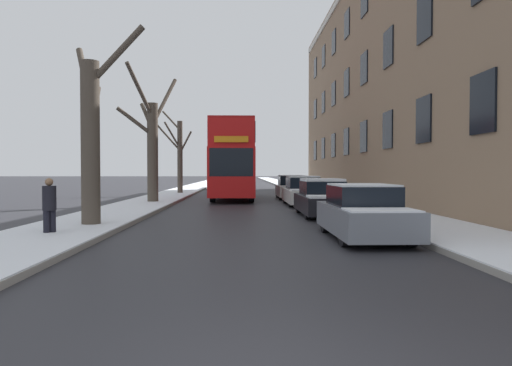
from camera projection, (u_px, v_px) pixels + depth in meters
sidewalk_left at (201, 185)px, 55.97m from camera, size 2.92×130.00×0.16m
sidewalk_right at (287, 185)px, 56.31m from camera, size 2.92×130.00×0.16m
terrace_facade_right at (426, 81)px, 28.63m from camera, size 9.10×39.56×14.79m
bare_tree_left_0 at (92, 136)px, 13.74m from camera, size 2.42×1.27×6.14m
bare_tree_left_1 at (151, 142)px, 23.97m from camera, size 2.73×4.03×7.05m
bare_tree_left_2 at (179, 154)px, 33.75m from camera, size 2.86×1.63×6.30m
double_decker_bus at (233, 157)px, 28.78m from camera, size 2.56×10.34×4.65m
parked_car_0 at (364, 213)px, 11.77m from camera, size 1.77×4.10×1.41m
parked_car_1 at (322, 199)px, 17.77m from camera, size 1.75×4.32×1.46m
parked_car_2 at (303, 192)px, 23.46m from camera, size 1.77×4.58×1.51m
parked_car_3 at (291, 188)px, 28.99m from camera, size 1.76×3.96×1.50m
oncoming_van at (233, 177)px, 44.19m from camera, size 1.92×5.21×2.21m
pedestrian_left_sidewalk at (49, 205)px, 11.79m from camera, size 0.34×0.34×1.57m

